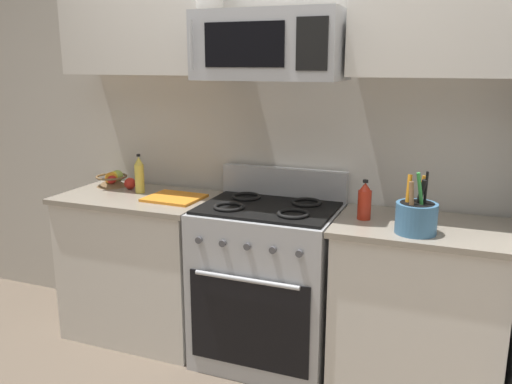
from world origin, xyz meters
The scene contains 12 objects.
wall_back centered at (0.00, 1.05, 1.30)m, with size 8.00×0.10×2.60m, color beige.
counter_left centered at (-0.85, 0.69, 0.46)m, with size 0.92×0.59×0.91m.
range_oven centered at (0.00, 0.69, 0.47)m, with size 0.76×0.63×1.09m.
counter_right centered at (0.82, 0.69, 0.46)m, with size 0.86×0.59×0.91m.
microwave centered at (0.00, 0.72, 1.78)m, with size 0.76×0.44×0.35m.
upper_cabinets_left centered at (-0.86, 0.83, 1.99)m, with size 0.91×0.34×0.73m.
utensil_crock centered at (0.79, 0.55, 0.99)m, with size 0.19×0.19×0.30m.
fruit_basket centered at (-1.13, 0.84, 0.96)m, with size 0.20×0.20×0.10m.
apple_loose centered at (-0.98, 0.81, 0.95)m, with size 0.07×0.07×0.07m, color red.
cutting_board centered at (-0.59, 0.69, 0.92)m, with size 0.31×0.27×0.02m, color orange.
bottle_hot_sauce centered at (0.52, 0.69, 1.00)m, with size 0.07×0.07×0.21m.
bottle_oil centered at (-0.87, 0.75, 1.02)m, with size 0.06×0.06×0.24m.
Camera 1 is at (0.97, -1.95, 1.69)m, focal length 37.17 mm.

